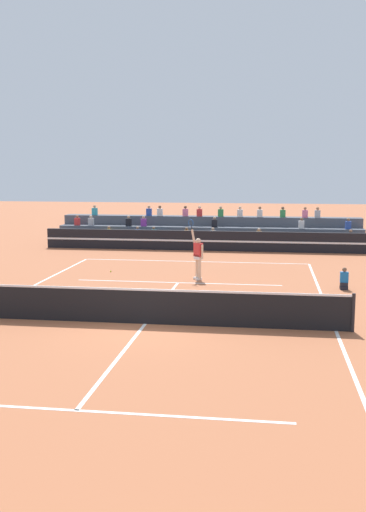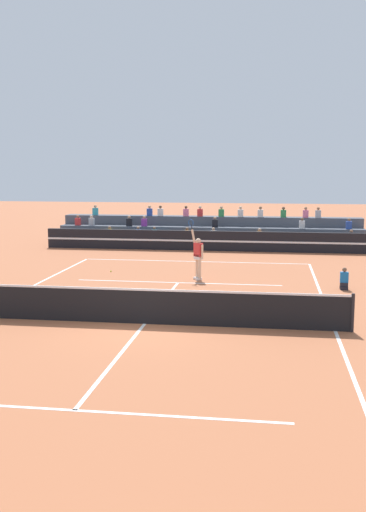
{
  "view_description": "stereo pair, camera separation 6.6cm",
  "coord_description": "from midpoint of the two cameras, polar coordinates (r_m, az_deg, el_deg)",
  "views": [
    {
      "loc": [
        3.55,
        -16.85,
        4.59
      ],
      "look_at": [
        0.21,
        6.34,
        1.1
      ],
      "focal_mm": 42.0,
      "sensor_mm": 36.0,
      "label": 1
    },
    {
      "loc": [
        3.62,
        -16.84,
        4.59
      ],
      "look_at": [
        0.21,
        6.34,
        1.1
      ],
      "focal_mm": 42.0,
      "sensor_mm": 36.0,
      "label": 2
    }
  ],
  "objects": [
    {
      "name": "tennis_net",
      "position": [
        17.7,
        -3.58,
        -4.77
      ],
      "size": [
        12.0,
        0.1,
        1.1
      ],
      "color": "black",
      "rests_on": "ground"
    },
    {
      "name": "bleacher_stand",
      "position": [
        35.65,
        2.53,
        2.13
      ],
      "size": [
        17.89,
        2.85,
        2.28
      ],
      "color": "#4C515B",
      "rests_on": "ground"
    },
    {
      "name": "ground_plane",
      "position": [
        17.83,
        -3.56,
        -6.47
      ],
      "size": [
        120.0,
        120.0,
        0.0
      ],
      "primitive_type": "plane",
      "color": "#AD603D"
    },
    {
      "name": "tennis_ball",
      "position": [
        26.61,
        -6.81,
        -1.45
      ],
      "size": [
        0.07,
        0.07,
        0.07
      ],
      "primitive_type": "sphere",
      "color": "#C6DB33",
      "rests_on": "ground"
    },
    {
      "name": "court_lines",
      "position": [
        17.83,
        -3.56,
        -6.46
      ],
      "size": [
        11.1,
        23.9,
        0.01
      ],
      "color": "white",
      "rests_on": "ground"
    },
    {
      "name": "ball_kid_courtside",
      "position": [
        23.43,
        15.17,
        -2.3
      ],
      "size": [
        0.3,
        0.36,
        0.84
      ],
      "color": "black",
      "rests_on": "ground"
    },
    {
      "name": "sponsor_banner_wall",
      "position": [
        33.16,
        2.08,
        1.47
      ],
      "size": [
        18.0,
        0.26,
        1.1
      ],
      "color": "black",
      "rests_on": "ground"
    },
    {
      "name": "tennis_player",
      "position": [
        24.54,
        1.52,
        0.03
      ],
      "size": [
        0.72,
        0.67,
        2.5
      ],
      "color": "beige",
      "rests_on": "ground"
    }
  ]
}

